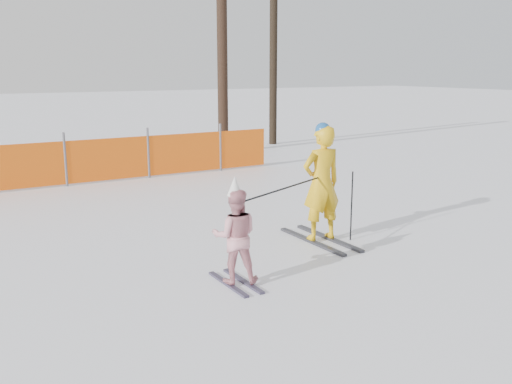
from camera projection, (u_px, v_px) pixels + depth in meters
ground at (275, 271)px, 7.69m from camera, size 120.00×120.00×0.00m
adult at (322, 183)px, 8.83m from camera, size 0.68×1.63×1.88m
child at (235, 236)px, 7.10m from camera, size 0.72×0.96×1.39m
ski_poles at (310, 196)px, 8.29m from camera, size 2.39×0.84×1.11m
tree_trunks at (241, 56)px, 18.52m from camera, size 2.83×1.30×6.70m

